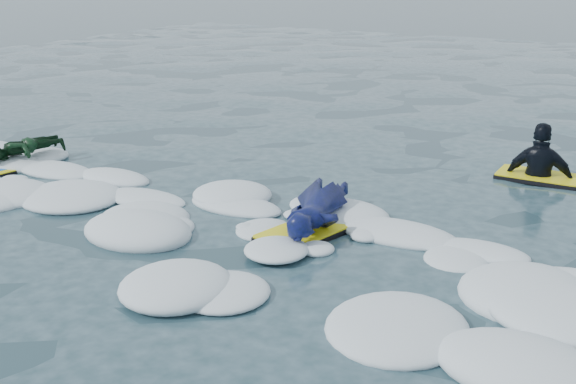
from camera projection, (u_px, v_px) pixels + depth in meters
The scene contains 5 objects.
ground at pixel (146, 256), 7.25m from camera, with size 120.00×120.00×0.00m, color #152934.
foam_band at pixel (207, 224), 8.10m from camera, with size 12.00×3.10×0.30m, color white, non-canonical shape.
prone_woman_unit at pixel (316, 211), 7.87m from camera, with size 0.99×1.75×0.43m.
prone_child_unit at pixel (25, 153), 10.22m from camera, with size 0.90×1.18×0.41m.
waiting_rider_unit at pixel (539, 182), 9.68m from camera, with size 1.09×0.60×1.63m.
Camera 1 is at (4.58, -5.07, 2.89)m, focal length 45.00 mm.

